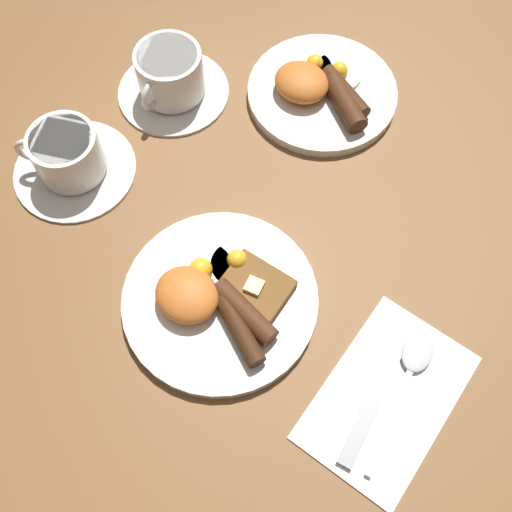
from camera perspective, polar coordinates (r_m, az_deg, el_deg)
name	(u,v)px	position (r m, az deg, el deg)	size (l,w,h in m)	color
ground_plane	(220,302)	(0.74, -3.42, -4.42)	(3.00, 3.00, 0.00)	brown
breakfast_plate_near	(219,298)	(0.73, -3.56, -3.97)	(0.24, 0.24, 0.05)	silver
breakfast_plate_far	(321,90)	(0.90, 6.23, 15.46)	(0.22, 0.22, 0.05)	silver
teacup_near	(69,158)	(0.84, -17.42, 8.91)	(0.17, 0.17, 0.07)	silver
teacup_far	(171,77)	(0.89, -8.14, 16.49)	(0.16, 0.16, 0.08)	silver
napkin	(387,397)	(0.72, 12.39, -12.97)	(0.13, 0.21, 0.01)	white
knife	(375,398)	(0.71, 11.27, -13.14)	(0.04, 0.19, 0.01)	silver
spoon	(412,366)	(0.73, 14.63, -10.11)	(0.05, 0.18, 0.01)	silver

